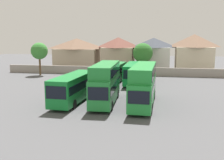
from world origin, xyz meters
The scene contains 13 objects.
ground centered at (0.00, 18.00, 0.00)m, with size 140.00×140.00×0.00m, color #4C4C4F.
depot_boundary_wall centered at (0.00, 23.95, 0.90)m, with size 56.00×0.50×1.80m, color gray.
bus_1 centered at (-4.24, -0.14, 1.95)m, with size 2.96×10.67×3.42m.
bus_2 centered at (-0.23, -0.04, 2.74)m, with size 3.01×10.23×4.86m.
bus_3 centered at (4.37, -0.02, 2.69)m, with size 2.70×11.21×4.77m.
bus_4 centered at (-1.76, 14.08, 1.91)m, with size 3.04×12.02×3.33m.
bus_5 centered at (1.68, 14.24, 1.99)m, with size 2.73×10.36×3.49m.
house_terrace_left centered at (-14.40, 32.04, 4.00)m, with size 11.17×6.79×7.82m.
house_terrace_centre centered at (-3.85, 32.20, 4.13)m, with size 7.79×7.89×8.10m.
house_terrace_right centered at (4.69, 32.05, 4.07)m, with size 7.84×6.39×7.98m.
house_terrace_far_right centered at (13.92, 32.21, 4.49)m, with size 8.57×7.58×8.79m.
tree_left_of_lot centered at (-19.09, 20.95, 5.15)m, with size 3.56×3.56×6.97m.
tree_behind_wall centered at (2.49, 26.45, 4.64)m, with size 4.35×4.35×6.84m.
Camera 1 is at (6.18, -30.21, 7.92)m, focal length 41.20 mm.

